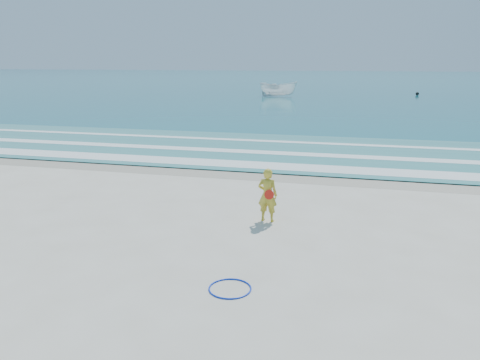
# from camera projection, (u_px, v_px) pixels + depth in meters

# --- Properties ---
(ground) EXTENTS (400.00, 400.00, 0.00)m
(ground) POSITION_uv_depth(u_px,v_px,m) (171.00, 265.00, 10.46)
(ground) COLOR silver
(ground) RESTS_ON ground
(wet_sand) EXTENTS (400.00, 2.40, 0.00)m
(wet_sand) POSITION_uv_depth(u_px,v_px,m) (257.00, 173.00, 18.91)
(wet_sand) COLOR #B2A893
(wet_sand) RESTS_ON ground
(ocean) EXTENTS (400.00, 190.00, 0.04)m
(ocean) POSITION_uv_depth(u_px,v_px,m) (344.00, 80.00, 109.02)
(ocean) COLOR #19727F
(ocean) RESTS_ON ground
(shallow) EXTENTS (400.00, 10.00, 0.01)m
(shallow) POSITION_uv_depth(u_px,v_px,m) (278.00, 150.00, 23.59)
(shallow) COLOR #59B7AD
(shallow) RESTS_ON ocean
(foam_near) EXTENTS (400.00, 1.40, 0.01)m
(foam_near) POSITION_uv_depth(u_px,v_px,m) (263.00, 165.00, 20.12)
(foam_near) COLOR white
(foam_near) RESTS_ON shallow
(foam_mid) EXTENTS (400.00, 0.90, 0.01)m
(foam_mid) POSITION_uv_depth(u_px,v_px,m) (275.00, 153.00, 22.84)
(foam_mid) COLOR white
(foam_mid) RESTS_ON shallow
(foam_far) EXTENTS (400.00, 0.60, 0.01)m
(foam_far) POSITION_uv_depth(u_px,v_px,m) (286.00, 142.00, 25.94)
(foam_far) COLOR white
(foam_far) RESTS_ON shallow
(hoop) EXTENTS (1.02, 1.02, 0.03)m
(hoop) POSITION_uv_depth(u_px,v_px,m) (230.00, 288.00, 9.34)
(hoop) COLOR #0B2ECA
(hoop) RESTS_ON ground
(boat) EXTENTS (4.96, 2.29, 1.86)m
(boat) POSITION_uv_depth(u_px,v_px,m) (278.00, 89.00, 58.27)
(boat) COLOR white
(boat) RESTS_ON ocean
(buoy) EXTENTS (0.44, 0.44, 0.44)m
(buoy) POSITION_uv_depth(u_px,v_px,m) (417.00, 94.00, 60.39)
(buoy) COLOR black
(buoy) RESTS_ON ocean
(woman) EXTENTS (0.59, 0.43, 1.54)m
(woman) POSITION_uv_depth(u_px,v_px,m) (268.00, 195.00, 13.12)
(woman) COLOR gold
(woman) RESTS_ON ground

